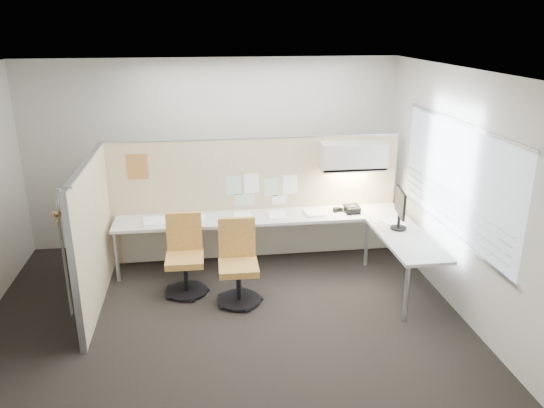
{
  "coord_description": "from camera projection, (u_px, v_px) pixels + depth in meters",
  "views": [
    {
      "loc": [
        -0.21,
        -5.55,
        3.29
      ],
      "look_at": [
        0.68,
        0.8,
        1.06
      ],
      "focal_mm": 35.0,
      "sensor_mm": 36.0,
      "label": 1
    }
  ],
  "objects": [
    {
      "name": "wall_right",
      "position": [
        456.0,
        191.0,
        6.2
      ],
      "size": [
        0.02,
        4.5,
        2.8
      ],
      "primitive_type": "cube",
      "color": "beige",
      "rests_on": "ground"
    },
    {
      "name": "paper_stack_1",
      "position": [
        195.0,
        219.0,
        7.19
      ],
      "size": [
        0.28,
        0.34,
        0.02
      ],
      "primitive_type": "cube",
      "rotation": [
        0.0,
        0.0,
        -0.2
      ],
      "color": "white",
      "rests_on": "desk"
    },
    {
      "name": "chair_right",
      "position": [
        238.0,
        265.0,
        6.45
      ],
      "size": [
        0.53,
        0.53,
        1.01
      ],
      "rotation": [
        0.0,
        0.0,
        -0.02
      ],
      "color": "black",
      "rests_on": "floor"
    },
    {
      "name": "phone",
      "position": [
        352.0,
        209.0,
        7.44
      ],
      "size": [
        0.22,
        0.21,
        0.12
      ],
      "rotation": [
        0.0,
        0.0,
        0.06
      ],
      "color": "black",
      "rests_on": "desk"
    },
    {
      "name": "coat_hook",
      "position": [
        60.0,
        224.0,
        5.16
      ],
      "size": [
        0.18,
        0.45,
        1.35
      ],
      "color": "silver",
      "rests_on": "partition_left"
    },
    {
      "name": "monitor",
      "position": [
        400.0,
        207.0,
        6.77
      ],
      "size": [
        0.21,
        0.5,
        0.53
      ],
      "rotation": [
        0.0,
        0.0,
        1.41
      ],
      "color": "black",
      "rests_on": "desk"
    },
    {
      "name": "floor",
      "position": [
        225.0,
        313.0,
        6.3
      ],
      "size": [
        5.5,
        4.5,
        0.01
      ],
      "primitive_type": "cube",
      "color": "black",
      "rests_on": "ground"
    },
    {
      "name": "wall_back",
      "position": [
        214.0,
        154.0,
        7.94
      ],
      "size": [
        5.5,
        0.02,
        2.8
      ],
      "primitive_type": "cube",
      "color": "beige",
      "rests_on": "ground"
    },
    {
      "name": "desk",
      "position": [
        287.0,
        227.0,
        7.27
      ],
      "size": [
        4.0,
        2.07,
        0.73
      ],
      "color": "beige",
      "rests_on": "floor"
    },
    {
      "name": "paper_stack_3",
      "position": [
        277.0,
        215.0,
        7.34
      ],
      "size": [
        0.24,
        0.31,
        0.02
      ],
      "primitive_type": "cube",
      "rotation": [
        0.0,
        0.0,
        0.04
      ],
      "color": "white",
      "rests_on": "desk"
    },
    {
      "name": "ceiling",
      "position": [
        216.0,
        71.0,
        5.38
      ],
      "size": [
        5.5,
        4.5,
        0.01
      ],
      "primitive_type": "cube",
      "color": "white",
      "rests_on": "wall_back"
    },
    {
      "name": "paper_stack_4",
      "position": [
        313.0,
        213.0,
        7.42
      ],
      "size": [
        0.25,
        0.31,
        0.02
      ],
      "primitive_type": "cube",
      "rotation": [
        0.0,
        0.0,
        0.06
      ],
      "color": "white",
      "rests_on": "desk"
    },
    {
      "name": "pinned_papers",
      "position": [
        261.0,
        189.0,
        7.51
      ],
      "size": [
        1.01,
        0.0,
        0.47
      ],
      "color": "#8CBF8C",
      "rests_on": "partition_back"
    },
    {
      "name": "paper_stack_6",
      "position": [
        168.0,
        220.0,
        7.17
      ],
      "size": [
        0.29,
        0.34,
        0.02
      ],
      "primitive_type": "cube",
      "rotation": [
        0.0,
        0.0,
        0.22
      ],
      "color": "white",
      "rests_on": "desk"
    },
    {
      "name": "stapler",
      "position": [
        338.0,
        209.0,
        7.51
      ],
      "size": [
        0.14,
        0.09,
        0.05
      ],
      "primitive_type": "cube",
      "rotation": [
        0.0,
        0.0,
        -0.37
      ],
      "color": "black",
      "rests_on": "desk"
    },
    {
      "name": "partition_left",
      "position": [
        93.0,
        236.0,
        6.28
      ],
      "size": [
        0.06,
        2.2,
        1.75
      ],
      "primitive_type": "cube",
      "color": "beige",
      "rests_on": "floor"
    },
    {
      "name": "poster",
      "position": [
        137.0,
        167.0,
        7.16
      ],
      "size": [
        0.28,
        0.0,
        0.35
      ],
      "primitive_type": "cube",
      "color": "orange",
      "rests_on": "partition_back"
    },
    {
      "name": "tape_dispenser",
      "position": [
        337.0,
        210.0,
        7.48
      ],
      "size": [
        0.12,
        0.09,
        0.06
      ],
      "primitive_type": "cube",
      "rotation": [
        0.0,
        0.0,
        0.4
      ],
      "color": "black",
      "rests_on": "desk"
    },
    {
      "name": "task_light_strip",
      "position": [
        352.0,
        171.0,
        7.42
      ],
      "size": [
        0.6,
        0.06,
        0.02
      ],
      "primitive_type": "cube",
      "color": "#FFEABF",
      "rests_on": "overhead_bin"
    },
    {
      "name": "paper_stack_0",
      "position": [
        152.0,
        221.0,
        7.1
      ],
      "size": [
        0.27,
        0.33,
        0.03
      ],
      "primitive_type": "cube",
      "rotation": [
        0.0,
        0.0,
        0.15
      ],
      "color": "white",
      "rests_on": "desk"
    },
    {
      "name": "wall_front",
      "position": [
        236.0,
        304.0,
        3.73
      ],
      "size": [
        5.5,
        0.02,
        2.8
      ],
      "primitive_type": "cube",
      "color": "beige",
      "rests_on": "ground"
    },
    {
      "name": "paper_stack_5",
      "position": [
        394.0,
        223.0,
        7.05
      ],
      "size": [
        0.3,
        0.35,
        0.02
      ],
      "primitive_type": "cube",
      "rotation": [
        0.0,
        0.0,
        0.27
      ],
      "color": "white",
      "rests_on": "desk"
    },
    {
      "name": "window_pane",
      "position": [
        456.0,
        179.0,
        6.15
      ],
      "size": [
        0.01,
        2.8,
        1.3
      ],
      "primitive_type": "cube",
      "color": "#A8B9C4",
      "rests_on": "wall_right"
    },
    {
      "name": "partition_back",
      "position": [
        255.0,
        199.0,
        7.58
      ],
      "size": [
        4.1,
        0.06,
        1.75
      ],
      "primitive_type": "cube",
      "color": "beige",
      "rests_on": "floor"
    },
    {
      "name": "overhead_bin",
      "position": [
        353.0,
        156.0,
        7.35
      ],
      "size": [
        0.9,
        0.36,
        0.38
      ],
      "primitive_type": "cube",
      "color": "beige",
      "rests_on": "partition_back"
    },
    {
      "name": "chair_left",
      "position": [
        185.0,
        257.0,
        6.68
      ],
      "size": [
        0.53,
        0.53,
        1.0
      ],
      "rotation": [
        0.0,
        0.0,
        -0.02
      ],
      "color": "black",
      "rests_on": "floor"
    },
    {
      "name": "paper_stack_2",
      "position": [
        243.0,
        216.0,
        7.26
      ],
      "size": [
        0.24,
        0.3,
        0.04
      ],
      "primitive_type": "cube",
      "rotation": [
        0.0,
        0.0,
        0.02
      ],
      "color": "white",
      "rests_on": "desk"
    }
  ]
}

